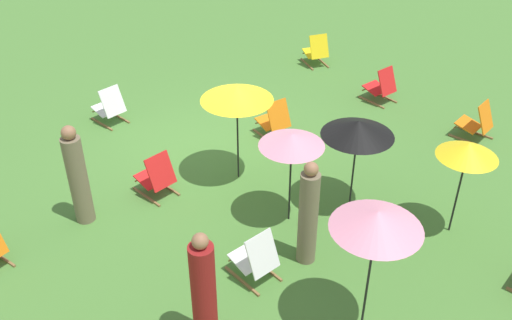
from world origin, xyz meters
The scene contains 16 objects.
ground_plane centered at (0.00, 0.00, 0.00)m, with size 40.00×40.00×0.00m, color #477A33.
deckchair_0 centered at (-4.52, 2.61, 0.37)m, with size 0.62×0.84×0.83m.
deckchair_1 centered at (1.14, -2.47, 0.37)m, with size 0.60×0.83×0.83m.
deckchair_3 centered at (1.59, 0.42, 0.37)m, with size 0.59×0.83×0.83m.
deckchair_4 centered at (-4.21, 0.31, 0.37)m, with size 0.51×0.78×0.83m.
deckchair_6 centered at (-4.41, -2.11, 0.37)m, with size 0.68×0.87×0.83m.
deckchair_9 centered at (1.43, 3.10, 0.37)m, with size 0.54×0.80×0.83m.
deckchair_10 centered at (-1.30, 0.08, 0.37)m, with size 0.50×0.78×0.83m.
umbrella_0 centered at (-0.92, 2.68, 1.52)m, with size 1.18×1.18×1.65m.
umbrella_1 centered at (0.83, 4.68, 1.81)m, with size 1.13×1.13×1.94m.
umbrella_2 centered at (0.14, 0.84, 1.71)m, with size 1.26×1.26×1.84m.
umbrella_3 centered at (-1.73, 4.14, 1.54)m, with size 0.92×0.92×1.67m.
umbrella_4 centered at (0.18, 2.35, 1.54)m, with size 1.03×1.03×1.65m.
person_0 centered at (2.89, 0.33, 0.85)m, with size 0.43×0.43×1.79m.
person_1 centered at (2.61, 3.61, 0.84)m, with size 0.45×0.45×1.78m.
person_2 centered at (0.58, 3.25, 0.84)m, with size 0.40×0.40×1.76m.
Camera 1 is at (5.07, 7.98, 6.07)m, focal length 40.06 mm.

